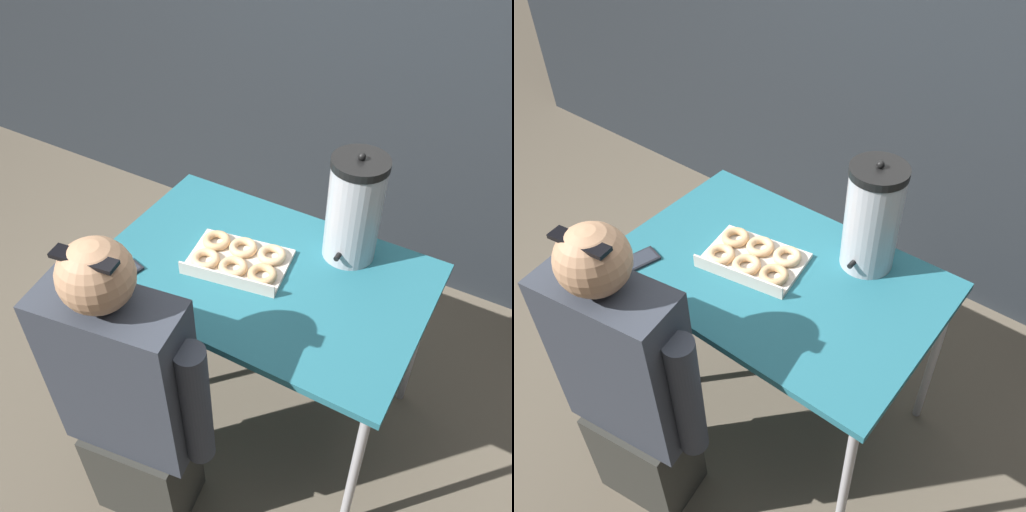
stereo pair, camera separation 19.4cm
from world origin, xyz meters
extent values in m
plane|color=brown|center=(0.00, 0.00, 0.00)|extent=(12.00, 12.00, 0.00)
cube|color=#23282D|center=(0.00, 1.15, 1.31)|extent=(6.00, 0.10, 2.61)
cube|color=#236675|center=(0.00, 0.00, 0.77)|extent=(1.13, 0.73, 0.03)
cylinder|color=#ADADB2|center=(-0.52, -0.32, 0.38)|extent=(0.03, 0.03, 0.75)
cylinder|color=#ADADB2|center=(0.52, -0.32, 0.38)|extent=(0.03, 0.03, 0.75)
cylinder|color=#ADADB2|center=(-0.52, 0.32, 0.38)|extent=(0.03, 0.03, 0.75)
cylinder|color=#ADADB2|center=(0.52, 0.32, 0.38)|extent=(0.03, 0.03, 0.75)
cube|color=beige|center=(-0.10, -0.01, 0.79)|extent=(0.38, 0.29, 0.02)
cube|color=beige|center=(-0.08, -0.12, 0.81)|extent=(0.34, 0.07, 0.04)
torus|color=#E6B885|center=(-0.19, -0.07, 0.81)|extent=(0.14, 0.14, 0.03)
torus|color=#E0B27F|center=(-0.09, -0.06, 0.81)|extent=(0.14, 0.14, 0.03)
torus|color=tan|center=(0.02, -0.04, 0.81)|extent=(0.13, 0.13, 0.03)
torus|color=tan|center=(-0.21, 0.03, 0.81)|extent=(0.10, 0.10, 0.03)
torus|color=#E2B582|center=(-0.11, 0.04, 0.81)|extent=(0.11, 0.11, 0.03)
torus|color=#E7B986|center=(0.00, 0.06, 0.81)|extent=(0.13, 0.13, 0.03)
cylinder|color=#B7B7BC|center=(0.22, 0.23, 0.96)|extent=(0.19, 0.19, 0.37)
cylinder|color=black|center=(0.22, 0.23, 1.16)|extent=(0.19, 0.19, 0.03)
sphere|color=black|center=(0.22, 0.23, 1.18)|extent=(0.03, 0.03, 0.03)
cylinder|color=black|center=(0.22, 0.14, 0.84)|extent=(0.02, 0.05, 0.02)
cube|color=black|center=(-0.42, -0.25, 0.78)|extent=(0.11, 0.15, 0.01)
cube|color=#2D333D|center=(-0.42, -0.25, 0.79)|extent=(0.09, 0.13, 0.00)
cube|color=#33332D|center=(-0.16, -0.57, 0.22)|extent=(0.37, 0.28, 0.44)
cube|color=#333842|center=(-0.16, -0.57, 0.75)|extent=(0.44, 0.25, 0.62)
sphere|color=tan|center=(-0.16, -0.57, 1.17)|extent=(0.20, 0.20, 0.20)
cube|color=black|center=(-0.15, -0.60, 1.24)|extent=(0.18, 0.07, 0.01)
cylinder|color=#333842|center=(0.08, -0.53, 0.72)|extent=(0.09, 0.09, 0.50)
cylinder|color=#333842|center=(-0.39, -0.61, 0.72)|extent=(0.09, 0.09, 0.50)
camera|label=1|loc=(0.69, -1.25, 2.15)|focal=40.00mm
camera|label=2|loc=(0.85, -1.14, 2.15)|focal=40.00mm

